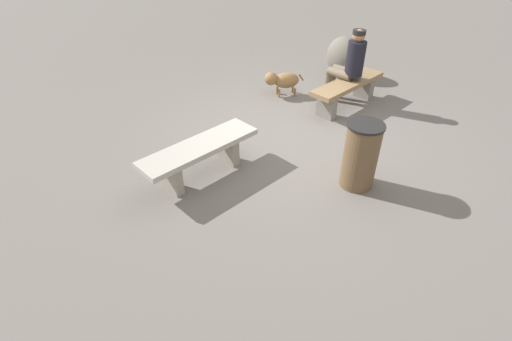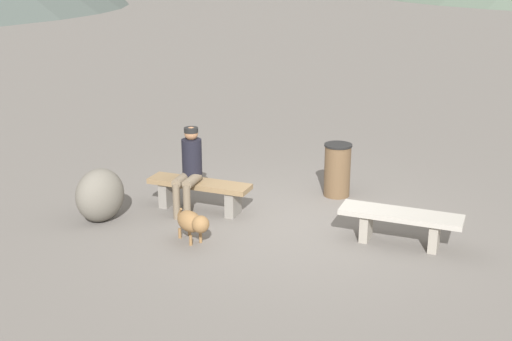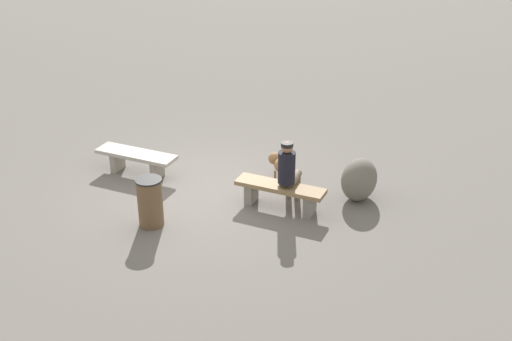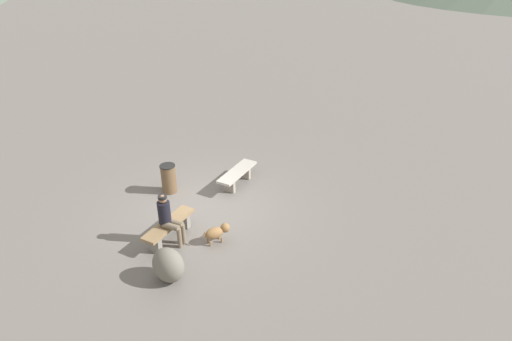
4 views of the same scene
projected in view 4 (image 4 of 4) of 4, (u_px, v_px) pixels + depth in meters
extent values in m
cube|color=slate|center=(203.00, 209.00, 11.85)|extent=(210.00, 210.00, 0.06)
cube|color=gray|center=(245.00, 172.00, 13.27)|extent=(0.14, 0.36, 0.39)
cube|color=gray|center=(229.00, 186.00, 12.55)|extent=(0.14, 0.36, 0.39)
cube|color=#B2ADA3|center=(237.00, 172.00, 12.80)|extent=(1.66, 0.56, 0.07)
cube|color=gray|center=(183.00, 220.00, 11.01)|extent=(0.16, 0.34, 0.39)
cube|color=gray|center=(155.00, 244.00, 10.15)|extent=(0.16, 0.34, 0.39)
cube|color=#8C704C|center=(169.00, 224.00, 10.47)|extent=(1.63, 0.50, 0.08)
cylinder|color=black|center=(164.00, 213.00, 10.19)|extent=(0.30, 0.30, 0.57)
sphere|color=#A3704C|center=(163.00, 199.00, 10.01)|extent=(0.20, 0.20, 0.20)
cylinder|color=black|center=(162.00, 197.00, 9.98)|extent=(0.21, 0.21, 0.07)
cylinder|color=#756651|center=(171.00, 226.00, 10.18)|extent=(0.21, 0.44, 0.15)
cylinder|color=#756651|center=(180.00, 238.00, 10.24)|extent=(0.11, 0.11, 0.54)
cylinder|color=#756651|center=(175.00, 223.00, 10.32)|extent=(0.21, 0.44, 0.15)
cylinder|color=#756651|center=(183.00, 234.00, 10.37)|extent=(0.11, 0.11, 0.54)
ellipsoid|color=olive|center=(214.00, 233.00, 10.39)|extent=(0.55, 0.47, 0.28)
sphere|color=olive|center=(225.00, 228.00, 10.48)|extent=(0.24, 0.24, 0.24)
cylinder|color=olive|center=(219.00, 237.00, 10.61)|extent=(0.04, 0.04, 0.14)
cylinder|color=olive|center=(222.00, 240.00, 10.49)|extent=(0.04, 0.04, 0.14)
cylinder|color=olive|center=(208.00, 240.00, 10.48)|extent=(0.04, 0.04, 0.14)
cylinder|color=olive|center=(210.00, 244.00, 10.36)|extent=(0.04, 0.04, 0.14)
cylinder|color=olive|center=(204.00, 235.00, 10.25)|extent=(0.12, 0.09, 0.15)
cylinder|color=brown|center=(169.00, 179.00, 12.44)|extent=(0.42, 0.42, 0.84)
cylinder|color=black|center=(167.00, 166.00, 12.24)|extent=(0.45, 0.45, 0.03)
ellipsoid|color=#6B665B|center=(168.00, 265.00, 9.20)|extent=(0.71, 0.86, 0.79)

